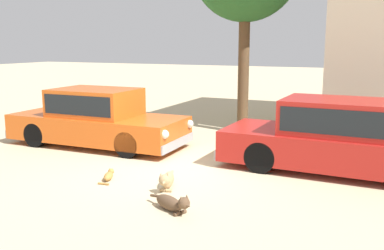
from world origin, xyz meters
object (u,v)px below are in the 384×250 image
stray_dog_spotted (167,180)px  stray_cat (109,176)px  parked_sedan_second (339,136)px  stray_dog_tan (172,203)px  parked_sedan_nearest (97,118)px

stray_dog_spotted → stray_cat: bearing=-108.4°
parked_sedan_second → stray_cat: (-3.90, -2.38, -0.65)m
stray_dog_tan → parked_sedan_nearest: bearing=164.4°
parked_sedan_nearest → stray_dog_tan: 4.93m
parked_sedan_nearest → stray_cat: size_ratio=7.90×
parked_sedan_second → stray_dog_spotted: bearing=-136.2°
stray_dog_spotted → stray_cat: (-1.27, 0.02, -0.09)m
parked_sedan_nearest → stray_dog_spotted: 3.94m
parked_sedan_nearest → parked_sedan_second: 5.81m
parked_sedan_nearest → stray_dog_tan: (3.74, -3.17, -0.58)m
parked_sedan_nearest → stray_dog_tan: parked_sedan_nearest is taller
parked_sedan_second → stray_dog_spotted: parked_sedan_second is taller
parked_sedan_second → stray_dog_tan: (-2.07, -3.30, -0.59)m
stray_dog_spotted → stray_dog_tan: bearing=14.0°
parked_sedan_nearest → stray_cat: bearing=-50.7°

